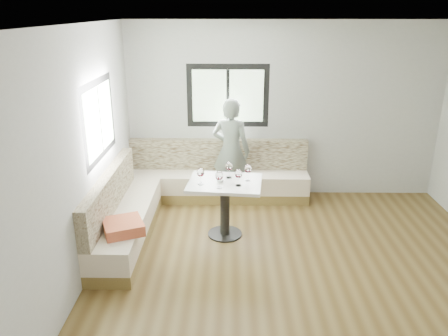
{
  "coord_description": "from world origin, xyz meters",
  "views": [
    {
      "loc": [
        -0.86,
        -4.38,
        2.94
      ],
      "look_at": [
        -0.94,
        1.09,
        0.95
      ],
      "focal_mm": 35.0,
      "sensor_mm": 36.0,
      "label": 1
    }
  ],
  "objects": [
    {
      "name": "wine_glass_c",
      "position": [
        -0.75,
        0.86,
        0.95
      ],
      "size": [
        0.1,
        0.1,
        0.23
      ],
      "color": "white",
      "rests_on": "table"
    },
    {
      "name": "banquette",
      "position": [
        -1.59,
        1.62,
        0.33
      ],
      "size": [
        2.9,
        2.8,
        0.95
      ],
      "color": "olive",
      "rests_on": "ground"
    },
    {
      "name": "table",
      "position": [
        -0.93,
        0.99,
        0.59
      ],
      "size": [
        1.03,
        0.84,
        0.79
      ],
      "rotation": [
        0.0,
        0.0,
        -0.1
      ],
      "color": "black",
      "rests_on": "ground"
    },
    {
      "name": "room",
      "position": [
        -0.08,
        0.08,
        1.41
      ],
      "size": [
        5.01,
        5.01,
        2.81
      ],
      "color": "brown",
      "rests_on": "ground"
    },
    {
      "name": "person",
      "position": [
        -0.85,
        2.18,
        0.84
      ],
      "size": [
        0.71,
        0.57,
        1.68
      ],
      "primitive_type": "imported",
      "rotation": [
        0.0,
        0.0,
        2.82
      ],
      "color": "slate",
      "rests_on": "ground"
    },
    {
      "name": "olive_ramekin",
      "position": [
        -0.99,
        0.99,
        0.81
      ],
      "size": [
        0.09,
        0.09,
        0.04
      ],
      "color": "white",
      "rests_on": "table"
    },
    {
      "name": "wine_glass_e",
      "position": [
        -0.62,
        1.05,
        0.95
      ],
      "size": [
        0.1,
        0.1,
        0.23
      ],
      "color": "white",
      "rests_on": "table"
    },
    {
      "name": "wine_glass_d",
      "position": [
        -0.87,
        1.14,
        0.95
      ],
      "size": [
        0.1,
        0.1,
        0.23
      ],
      "color": "white",
      "rests_on": "table"
    },
    {
      "name": "wine_glass_a",
      "position": [
        -1.24,
        0.9,
        0.95
      ],
      "size": [
        0.1,
        0.1,
        0.23
      ],
      "color": "white",
      "rests_on": "table"
    },
    {
      "name": "wine_glass_b",
      "position": [
        -1.0,
        0.78,
        0.95
      ],
      "size": [
        0.1,
        0.1,
        0.23
      ],
      "color": "white",
      "rests_on": "table"
    }
  ]
}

